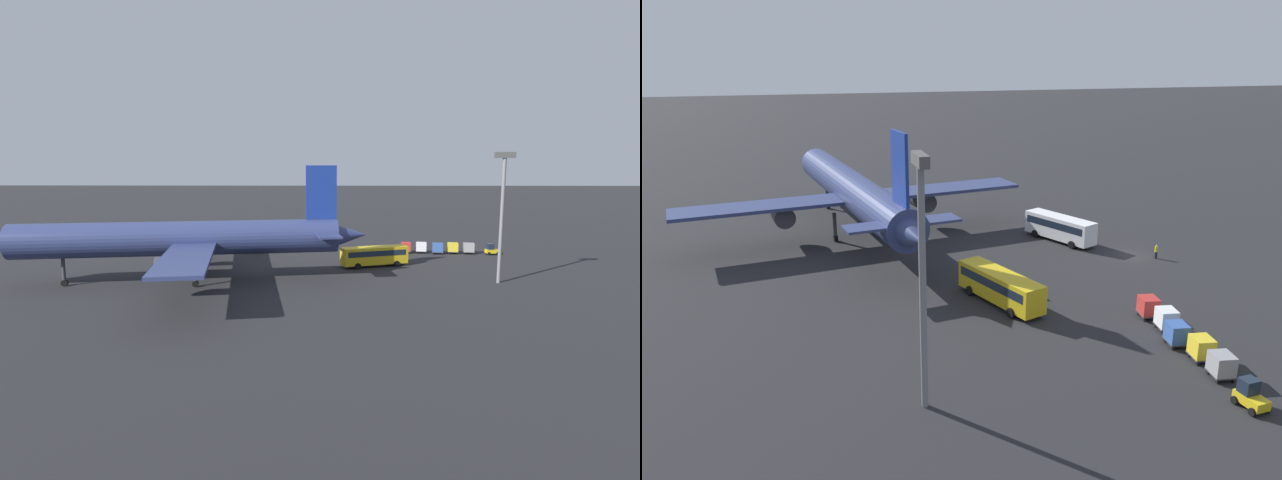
% 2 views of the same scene
% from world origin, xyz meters
% --- Properties ---
extents(ground_plane, '(600.00, 600.00, 0.00)m').
position_xyz_m(ground_plane, '(0.00, 0.00, 0.00)').
color(ground_plane, '#232326').
extents(airplane, '(53.48, 46.55, 16.55)m').
position_xyz_m(airplane, '(17.80, 32.02, 6.22)').
color(airplane, navy).
rests_on(airplane, ground).
extents(shuttle_bus_near, '(10.70, 6.67, 3.35)m').
position_xyz_m(shuttle_bus_near, '(7.95, 5.91, 2.00)').
color(shuttle_bus_near, white).
rests_on(shuttle_bus_near, ground).
extents(shuttle_bus_far, '(11.38, 6.11, 3.26)m').
position_xyz_m(shuttle_bus_far, '(-10.16, 20.42, 1.95)').
color(shuttle_bus_far, gold).
rests_on(shuttle_bus_far, ground).
extents(baggage_tug, '(2.51, 1.82, 2.10)m').
position_xyz_m(baggage_tug, '(-33.05, 9.21, 0.94)').
color(baggage_tug, gold).
rests_on(baggage_tug, ground).
extents(worker_person, '(0.38, 0.38, 1.74)m').
position_xyz_m(worker_person, '(-1.93, -2.55, 0.87)').
color(worker_person, '#1E1E2D').
rests_on(worker_person, ground).
extents(cargo_cart_grey, '(2.23, 1.96, 2.06)m').
position_xyz_m(cargo_cart_grey, '(-28.99, 8.59, 1.19)').
color(cargo_cart_grey, '#38383D').
rests_on(cargo_cart_grey, ground).
extents(cargo_cart_yellow, '(2.23, 1.96, 2.06)m').
position_xyz_m(cargo_cart_yellow, '(-26.06, 8.31, 1.19)').
color(cargo_cart_yellow, '#38383D').
rests_on(cargo_cart_yellow, ground).
extents(cargo_cart_blue, '(2.23, 1.96, 2.06)m').
position_xyz_m(cargo_cart_blue, '(-23.14, 8.70, 1.19)').
color(cargo_cart_blue, '#38383D').
rests_on(cargo_cart_blue, ground).
extents(cargo_cart_white, '(2.23, 1.96, 2.06)m').
position_xyz_m(cargo_cart_white, '(-20.22, 7.82, 1.19)').
color(cargo_cart_white, '#38383D').
rests_on(cargo_cart_white, ground).
extents(cargo_cart_red, '(2.23, 1.96, 2.06)m').
position_xyz_m(cargo_cart_red, '(-17.29, 7.90, 1.19)').
color(cargo_cart_red, '#38383D').
rests_on(cargo_cart_red, ground).
extents(light_pole, '(2.80, 0.70, 18.36)m').
position_xyz_m(light_pole, '(-26.77, 31.75, 11.20)').
color(light_pole, slate).
rests_on(light_pole, ground).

